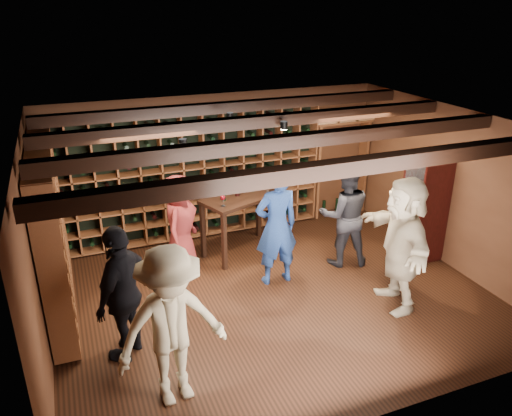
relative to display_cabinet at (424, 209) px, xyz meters
name	(u,v)px	position (x,y,z in m)	size (l,w,h in m)	color
ground	(273,295)	(-2.71, -0.20, -0.86)	(6.00, 6.00, 0.00)	#33190E
room_shell	(274,131)	(-2.71, -0.15, 1.56)	(6.00, 6.00, 6.00)	brown
wine_rack_back	(193,176)	(-3.24, 2.13, 0.29)	(4.65, 0.30, 2.20)	brown
wine_rack_left	(52,231)	(-5.54, 0.62, 0.29)	(0.30, 2.65, 2.20)	brown
crate_shelf	(342,136)	(-0.31, 2.12, 0.71)	(1.20, 0.32, 2.07)	brown
display_cabinet	(424,209)	(0.00, 0.00, 0.00)	(0.55, 0.50, 1.75)	#380D0B
man_blue_shirt	(276,226)	(-2.52, 0.16, 0.05)	(0.66, 0.44, 1.82)	navy
man_grey_suit	(345,215)	(-1.29, 0.29, -0.02)	(0.82, 0.64, 1.68)	black
guest_red_floral	(180,225)	(-3.76, 0.98, -0.06)	(0.78, 0.51, 1.59)	maroon
guest_woman_black	(123,293)	(-4.84, -0.74, -0.01)	(0.99, 0.41, 1.70)	black
guest_khaki	(172,327)	(-4.48, -1.66, 0.05)	(1.17, 0.67, 1.81)	gray
guest_beige	(401,243)	(-1.20, -1.02, 0.08)	(1.74, 0.56, 1.88)	#C0AE8D
tasting_table	(242,203)	(-2.65, 1.25, 0.02)	(1.49, 1.09, 1.29)	black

